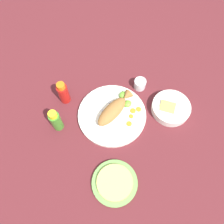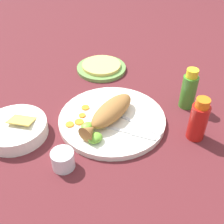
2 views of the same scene
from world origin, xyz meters
name	(u,v)px [view 2 (image 2 of 2)]	position (x,y,z in m)	size (l,w,h in m)	color
ground_plane	(112,121)	(0.00, 0.00, 0.00)	(4.00, 4.00, 0.00)	#561E23
main_plate	(112,119)	(0.00, 0.00, 0.01)	(0.33, 0.33, 0.02)	white
fried_fish	(110,113)	(-0.01, 0.00, 0.04)	(0.23, 0.11, 0.05)	#996633
fork_near	(138,124)	(0.03, -0.08, 0.02)	(0.05, 0.18, 0.00)	silver
fork_far	(129,132)	(-0.01, -0.08, 0.02)	(0.10, 0.17, 0.00)	silver
carrot_slice_near	(85,108)	(-0.03, 0.09, 0.02)	(0.03, 0.03, 0.00)	orange
carrot_slice_mid	(79,122)	(-0.09, 0.05, 0.02)	(0.03, 0.03, 0.00)	orange
carrot_slice_far	(82,115)	(-0.06, 0.07, 0.02)	(0.02, 0.02, 0.00)	orange
carrot_slice_extra	(70,124)	(-0.12, 0.06, 0.02)	(0.03, 0.03, 0.00)	orange
lime_wedge_main	(87,127)	(-0.09, 0.01, 0.03)	(0.04, 0.03, 0.02)	#6BB233
lime_wedge_side	(95,138)	(-0.11, -0.04, 0.03)	(0.04, 0.04, 0.02)	#6BB233
hot_sauce_bottle_red	(198,120)	(0.13, -0.22, 0.06)	(0.05, 0.05, 0.14)	#B21914
hot_sauce_bottle_green	(189,90)	(0.24, -0.11, 0.06)	(0.05, 0.05, 0.14)	#3D8428
salt_cup	(63,161)	(-0.22, -0.04, 0.02)	(0.06, 0.06, 0.05)	silver
guacamole_bowl	(15,128)	(-0.24, 0.15, 0.02)	(0.19, 0.19, 0.06)	white
tortilla_plate	(101,68)	(0.19, 0.26, 0.01)	(0.19, 0.19, 0.01)	#6B9E4C
tortilla_stack	(101,65)	(0.19, 0.26, 0.02)	(0.15, 0.15, 0.01)	#E0C666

